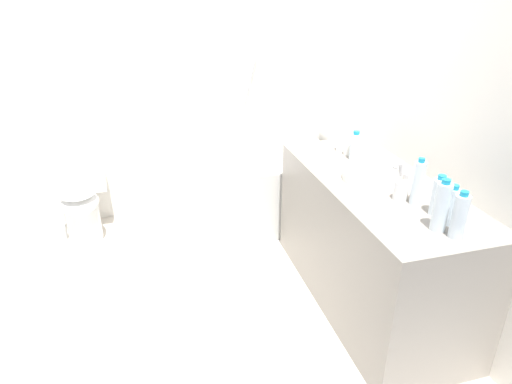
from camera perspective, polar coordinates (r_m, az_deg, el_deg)
ground_plane at (r=3.12m, az=-9.53°, el=-12.11°), size 3.93×3.93×0.00m
wall_back_tiled at (r=3.80m, az=-13.20°, el=14.65°), size 3.33×0.10×2.44m
wall_right_mirror at (r=3.07m, az=18.49°, el=11.63°), size 0.10×2.79×2.44m
bathtub at (r=3.74m, az=-2.24°, el=0.39°), size 1.63×0.76×1.33m
toilet at (r=3.75m, az=-21.26°, el=-0.93°), size 0.40×0.48×0.64m
vanity_counter at (r=2.87m, az=14.26°, el=-6.24°), size 0.64×1.53×0.82m
sink_basin at (r=2.70m, az=14.21°, el=2.01°), size 0.32×0.32×0.05m
sink_faucet at (r=2.79m, az=17.62°, el=2.60°), size 0.12×0.15×0.08m
water_bottle_0 at (r=2.19m, az=24.31°, el=-2.80°), size 0.07×0.07×0.23m
water_bottle_1 at (r=2.37m, az=22.06°, el=-0.52°), size 0.07×0.07×0.21m
water_bottle_2 at (r=2.30m, az=23.44°, el=-1.64°), size 0.06×0.06×0.20m
water_bottle_3 at (r=2.96m, az=12.42°, el=5.62°), size 0.07×0.07×0.19m
water_bottle_4 at (r=2.43m, az=19.76°, el=1.11°), size 0.06×0.06×0.25m
water_bottle_5 at (r=2.21m, az=22.36°, el=-1.70°), size 0.07×0.07×0.26m
drinking_glass_0 at (r=2.48m, az=17.79°, el=0.16°), size 0.07×0.07×0.10m
drinking_glass_1 at (r=3.11m, az=10.69°, el=6.01°), size 0.06×0.06×0.10m
drinking_glass_2 at (r=3.05m, az=11.64°, el=5.32°), size 0.07×0.07×0.08m
soap_dish at (r=3.24m, az=9.98°, el=6.10°), size 0.09×0.06×0.02m
toilet_paper_roll at (r=3.90m, az=-23.56°, el=-4.66°), size 0.11×0.11×0.14m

